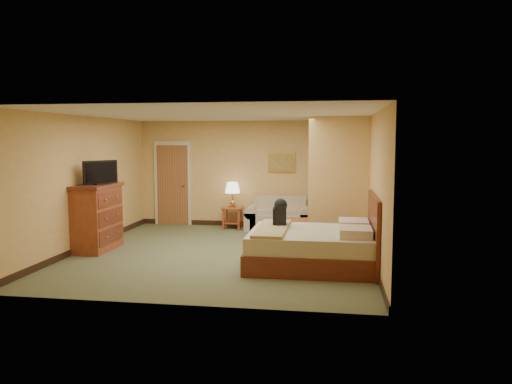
% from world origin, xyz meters
% --- Properties ---
extents(floor, '(6.00, 6.00, 0.00)m').
position_xyz_m(floor, '(0.00, 0.00, 0.00)').
color(floor, '#525A3A').
rests_on(floor, ground).
extents(ceiling, '(6.00, 6.00, 0.00)m').
position_xyz_m(ceiling, '(0.00, 0.00, 2.60)').
color(ceiling, white).
rests_on(ceiling, back_wall).
extents(back_wall, '(5.50, 0.02, 2.60)m').
position_xyz_m(back_wall, '(0.00, 3.00, 1.30)').
color(back_wall, tan).
rests_on(back_wall, floor).
extents(left_wall, '(0.02, 6.00, 2.60)m').
position_xyz_m(left_wall, '(-2.75, 0.00, 1.30)').
color(left_wall, tan).
rests_on(left_wall, floor).
extents(right_wall, '(0.02, 6.00, 2.60)m').
position_xyz_m(right_wall, '(2.75, 0.00, 1.30)').
color(right_wall, tan).
rests_on(right_wall, floor).
extents(partition, '(1.20, 0.15, 2.60)m').
position_xyz_m(partition, '(2.15, 0.93, 1.30)').
color(partition, tan).
rests_on(partition, floor).
extents(door, '(0.94, 0.16, 2.10)m').
position_xyz_m(door, '(-1.95, 2.96, 1.03)').
color(door, beige).
rests_on(door, floor).
extents(baseboard, '(5.50, 0.02, 0.12)m').
position_xyz_m(baseboard, '(0.00, 2.99, 0.06)').
color(baseboard, black).
rests_on(baseboard, floor).
extents(loveseat, '(1.59, 0.74, 0.80)m').
position_xyz_m(loveseat, '(0.80, 2.57, 0.26)').
color(loveseat, tan).
rests_on(loveseat, floor).
extents(side_table, '(0.47, 0.47, 0.51)m').
position_xyz_m(side_table, '(-0.35, 2.65, 0.34)').
color(side_table, maroon).
rests_on(side_table, floor).
extents(table_lamp, '(0.37, 0.37, 0.61)m').
position_xyz_m(table_lamp, '(-0.35, 2.65, 0.97)').
color(table_lamp, '#A87D3D').
rests_on(table_lamp, side_table).
extents(coffee_table, '(0.93, 0.93, 0.46)m').
position_xyz_m(coffee_table, '(1.30, 1.20, 0.33)').
color(coffee_table, maroon).
rests_on(coffee_table, floor).
extents(wall_picture, '(0.66, 0.04, 0.51)m').
position_xyz_m(wall_picture, '(0.80, 2.97, 1.60)').
color(wall_picture, '#B78E3F').
rests_on(wall_picture, back_wall).
extents(dresser, '(0.63, 1.21, 1.29)m').
position_xyz_m(dresser, '(-2.48, -0.10, 0.65)').
color(dresser, maroon).
rests_on(dresser, floor).
extents(tv, '(0.41, 0.68, 0.46)m').
position_xyz_m(tv, '(-2.38, -0.10, 1.50)').
color(tv, black).
rests_on(tv, dresser).
extents(bed, '(2.24, 1.90, 1.23)m').
position_xyz_m(bed, '(1.81, -0.72, 0.33)').
color(bed, '#521E13').
rests_on(bed, floor).
extents(backpack, '(0.23, 0.31, 0.51)m').
position_xyz_m(backpack, '(1.13, -0.42, 0.87)').
color(backpack, black).
rests_on(backpack, bed).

